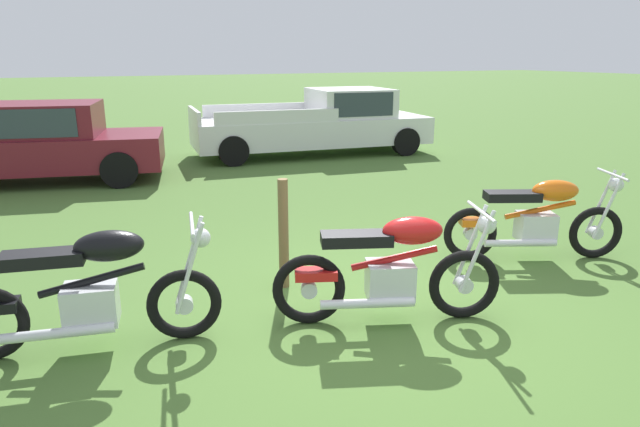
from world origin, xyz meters
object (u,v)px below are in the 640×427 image
car_burgundy (19,137)px  fence_post_wooden (284,234)px  motorcycle_black (90,292)px  motorcycle_orange (537,219)px  pickup_truck_white (323,121)px  motorcycle_red (391,269)px

car_burgundy → fence_post_wooden: 6.95m
motorcycle_black → motorcycle_orange: (4.72, 0.07, -0.01)m
motorcycle_black → fence_post_wooden: fence_post_wooden is taller
motorcycle_black → car_burgundy: size_ratio=0.43×
motorcycle_orange → car_burgundy: size_ratio=0.40×
fence_post_wooden → pickup_truck_white: bearing=61.8°
motorcycle_black → motorcycle_orange: 4.72m
motorcycle_red → motorcycle_orange: same height
motorcycle_red → pickup_truck_white: size_ratio=0.34×
motorcycle_red → pickup_truck_white: 8.68m
fence_post_wooden → motorcycle_red: bearing=-62.9°
motorcycle_red → pickup_truck_white: pickup_truck_white is taller
motorcycle_black → motorcycle_red: 2.45m
motorcycle_black → car_burgundy: car_burgundy is taller
car_burgundy → fence_post_wooden: size_ratio=4.30×
pickup_truck_white → fence_post_wooden: size_ratio=5.01×
motorcycle_black → fence_post_wooden: 1.90m
motorcycle_orange → pickup_truck_white: bearing=107.0°
motorcycle_orange → pickup_truck_white: pickup_truck_white is taller
car_burgundy → motorcycle_orange: bearing=-39.4°
motorcycle_red → motorcycle_orange: size_ratio=0.99×
car_burgundy → fence_post_wooden: car_burgundy is taller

